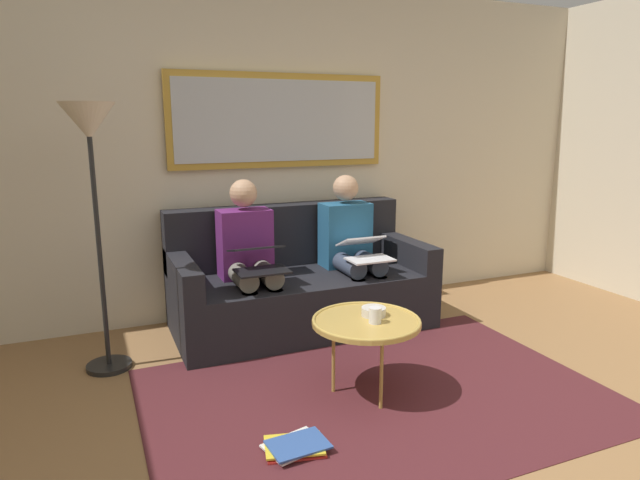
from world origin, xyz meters
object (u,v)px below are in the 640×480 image
Objects in this scene: couch at (299,285)px; coffee_table at (366,322)px; magazine_stack at (295,446)px; standing_lamp at (91,152)px; framed_mirror at (280,121)px; bowl at (374,311)px; laptop_black at (258,258)px; laptop_white at (365,249)px; person_right at (249,254)px; person_left at (351,245)px; cup at (375,315)px.

couch is 1.22m from coffee_table.
standing_lamp is at bearing -59.50° from magazine_stack.
standing_lamp reaches higher than coffee_table.
framed_mirror is at bearing -107.60° from magazine_stack.
laptop_black is (0.42, -0.86, 0.16)m from bowl.
magazine_stack is at bearing 33.09° from coffee_table.
magazine_stack is at bearing 51.16° from laptop_white.
coffee_table is at bearing -146.91° from magazine_stack.
couch is 13.60× the size of bowl.
person_right is at bearing -168.73° from standing_lamp.
coffee_table is 0.10m from bowl.
bowl is 0.08× the size of standing_lamp.
framed_mirror is at bearing -59.44° from laptop_white.
bowl is 0.97m from laptop_black.
magazine_stack is at bearing 72.40° from framed_mirror.
framed_mirror reaches higher than person_right.
coffee_table is 1.21m from person_right.
couch is at bearing 90.00° from framed_mirror.
bowl is 1.91m from standing_lamp.
magazine_stack is (0.63, 1.98, -1.53)m from framed_mirror.
coffee_table is 0.54× the size of person_right.
framed_mirror reaches higher than person_left.
cup is 0.23× the size of laptop_black.
bowl is at bearing 70.38° from person_left.
coffee_table is 1.90m from standing_lamp.
person_right is at bearing 9.49° from couch.
magazine_stack is (0.63, 1.59, -0.29)m from couch.
cup is (-0.02, 0.06, 0.06)m from coffee_table.
couch is 1.15× the size of standing_lamp.
cup is at bearing 107.27° from person_right.
laptop_black is at bearing -63.79° from bowl.
laptop_white is at bearing -114.37° from bowl.
framed_mirror reaches higher than couch.
framed_mirror is 1.89m from bowl.
person_left is at bearing 180.00° from person_right.
standing_lamp reaches higher than couch.
framed_mirror reaches higher than bowl.
laptop_black reaches higher than bowl.
cup is 0.08× the size of person_left.
standing_lamp is (1.00, 0.20, 0.76)m from person_right.
person_right reaches higher than bowl.
laptop_black is (-0.00, 0.24, 0.03)m from person_right.
bowl is 0.43× the size of magazine_stack.
laptop_black is at bearing 59.56° from framed_mirror.
framed_mirror reaches higher than laptop_black.
laptop_white is at bearing 163.97° from person_right.
person_right is 0.69× the size of standing_lamp.
laptop_black is (0.35, -0.91, 0.20)m from coffee_table.
framed_mirror is 1.22m from laptop_white.
couch is at bearing -92.67° from coffee_table.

